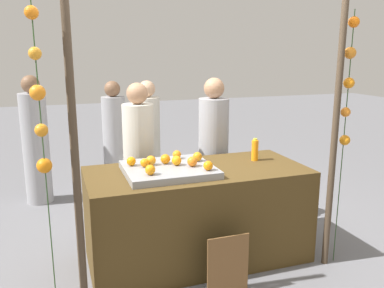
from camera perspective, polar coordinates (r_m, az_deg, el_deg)
ground_plane at (r=3.92m, az=0.74°, el=-15.67°), size 24.00×24.00×0.00m
stall_counter at (r=3.73m, az=0.76°, el=-9.91°), size 1.96×0.89×0.85m
orange_tray at (r=3.48m, az=-3.33°, el=-3.64°), size 0.76×0.66×0.06m
orange_0 at (r=3.49m, az=-2.20°, el=-2.36°), size 0.09×0.09×0.09m
orange_1 at (r=3.62m, az=0.79°, el=-1.80°), size 0.08×0.08×0.08m
orange_2 at (r=3.51m, az=-8.61°, el=-2.44°), size 0.08×0.08×0.08m
orange_3 at (r=3.70m, az=-2.16°, el=-1.51°), size 0.08×0.08×0.08m
orange_4 at (r=3.24m, az=-5.95°, el=-3.66°), size 0.08×0.08×0.08m
orange_5 at (r=3.34m, az=2.31°, el=-3.09°), size 0.08×0.08×0.08m
orange_6 at (r=3.51m, az=-5.85°, el=-2.33°), size 0.09×0.09×0.09m
orange_7 at (r=3.54m, az=-3.80°, el=-2.14°), size 0.09×0.09×0.09m
orange_8 at (r=3.45m, az=0.03°, el=-2.50°), size 0.09×0.09×0.09m
orange_9 at (r=3.46m, az=-6.75°, el=-2.66°), size 0.07×0.07×0.07m
juice_bottle at (r=3.90m, az=8.92°, el=-0.85°), size 0.07×0.07×0.22m
chalkboard_sign at (r=3.28m, az=5.06°, el=-16.89°), size 0.34×0.03×0.51m
vendor_left at (r=4.18m, az=-7.49°, el=-3.00°), size 0.32×0.32×1.58m
vendor_right at (r=4.38m, az=3.03°, el=-1.94°), size 0.32×0.32×1.61m
crowd_person_0 at (r=5.13m, az=-6.23°, el=-0.21°), size 0.31×0.31×1.53m
crowd_person_1 at (r=5.42m, az=-10.91°, el=0.23°), size 0.30×0.30×1.51m
crowd_person_2 at (r=5.36m, az=-21.29°, el=-0.10°), size 0.32×0.32×1.60m
canopy_post_left at (r=2.84m, az=-16.23°, el=-2.23°), size 0.06×0.06×2.32m
canopy_post_right at (r=3.61m, az=19.55°, el=0.71°), size 0.06×0.06×2.32m
garland_strand_left at (r=2.76m, az=-20.88°, el=5.26°), size 0.10×0.12×2.21m
garland_strand_right at (r=3.62m, az=21.34°, el=8.21°), size 0.10×0.11×2.21m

